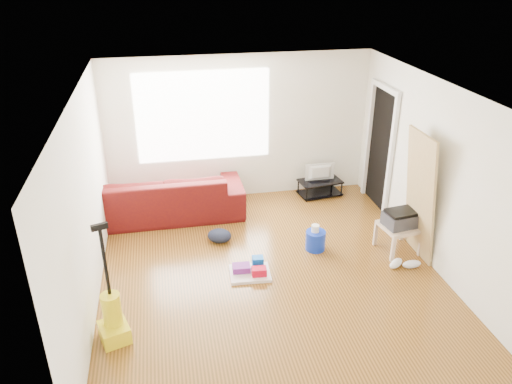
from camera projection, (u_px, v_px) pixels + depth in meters
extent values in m
cube|color=#513513|center=(270.00, 273.00, 6.80)|extent=(4.50, 5.00, 0.01)
cube|color=white|center=(273.00, 92.00, 5.72)|extent=(4.50, 5.00, 0.01)
cube|color=white|center=(239.00, 128.00, 8.47)|extent=(4.50, 0.01, 2.50)
cube|color=white|center=(339.00, 321.00, 4.05)|extent=(4.50, 0.01, 2.50)
cube|color=white|center=(85.00, 206.00, 5.87)|extent=(0.01, 5.00, 2.50)
cube|color=white|center=(436.00, 177.00, 6.65)|extent=(0.01, 5.00, 2.50)
cube|color=white|center=(203.00, 117.00, 8.24)|extent=(2.20, 0.01, 1.50)
cube|color=white|center=(390.00, 160.00, 7.86)|extent=(0.06, 0.08, 2.00)
cube|color=white|center=(368.00, 141.00, 8.65)|extent=(0.06, 0.08, 2.00)
cube|color=white|center=(386.00, 88.00, 7.80)|extent=(0.06, 0.98, 0.08)
cube|color=black|center=(381.00, 150.00, 8.26)|extent=(0.01, 0.86, 1.98)
imported|color=#3F080D|center=(167.00, 215.00, 8.30)|extent=(2.52, 0.99, 0.74)
cube|color=black|center=(319.00, 193.00, 9.00)|extent=(0.80, 0.53, 0.03)
cube|color=black|center=(320.00, 181.00, 8.89)|extent=(0.80, 0.53, 0.03)
cylinder|color=black|center=(307.00, 195.00, 8.69)|extent=(0.03, 0.03, 0.28)
cylinder|color=black|center=(298.00, 186.00, 9.00)|extent=(0.03, 0.03, 0.28)
cylinder|color=black|center=(342.00, 189.00, 8.90)|extent=(0.03, 0.03, 0.28)
cylinder|color=black|center=(332.00, 181.00, 9.21)|extent=(0.03, 0.03, 0.28)
imported|color=black|center=(321.00, 173.00, 8.82)|extent=(0.53, 0.07, 0.30)
cube|color=tan|center=(399.00, 227.00, 7.17)|extent=(0.57, 0.57, 0.05)
cube|color=tan|center=(393.00, 250.00, 6.99)|extent=(0.05, 0.05, 0.37)
cube|color=tan|center=(375.00, 234.00, 7.39)|extent=(0.05, 0.05, 0.37)
cube|color=tan|center=(421.00, 244.00, 7.13)|extent=(0.05, 0.05, 0.37)
cube|color=tan|center=(402.00, 229.00, 7.52)|extent=(0.05, 0.05, 0.37)
cube|color=#2F2F37|center=(400.00, 219.00, 7.12)|extent=(0.49, 0.40, 0.19)
cube|color=black|center=(402.00, 212.00, 7.06)|extent=(0.44, 0.36, 0.04)
cylinder|color=#0F2CBA|center=(315.00, 249.00, 7.36)|extent=(0.33, 0.33, 0.29)
cylinder|color=silver|center=(315.00, 237.00, 7.28)|extent=(0.11, 0.11, 0.11)
cube|color=white|center=(250.00, 273.00, 6.76)|extent=(0.57, 0.47, 0.04)
cube|color=#BC0623|center=(259.00, 271.00, 6.67)|extent=(0.20, 0.14, 0.11)
cube|color=#6A1F81|center=(241.00, 268.00, 6.76)|extent=(0.25, 0.19, 0.09)
cube|color=blue|center=(258.00, 262.00, 6.84)|extent=(0.16, 0.14, 0.15)
ellipsoid|color=black|center=(220.00, 241.00, 7.55)|extent=(0.44, 0.40, 0.20)
ellipsoid|color=silver|center=(396.00, 263.00, 6.92)|extent=(0.29, 0.26, 0.11)
ellipsoid|color=silver|center=(412.00, 264.00, 6.90)|extent=(0.28, 0.12, 0.11)
cube|color=yellow|center=(115.00, 332.00, 5.60)|extent=(0.39, 0.42, 0.19)
cylinder|color=yellow|center=(112.00, 309.00, 5.53)|extent=(0.22, 0.22, 0.38)
cylinder|color=black|center=(105.00, 262.00, 5.30)|extent=(0.04, 0.04, 0.81)
cube|color=black|center=(99.00, 227.00, 5.11)|extent=(0.18, 0.09, 0.06)
cube|color=#A7814C|center=(411.00, 253.00, 7.26)|extent=(0.23, 0.74, 1.84)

